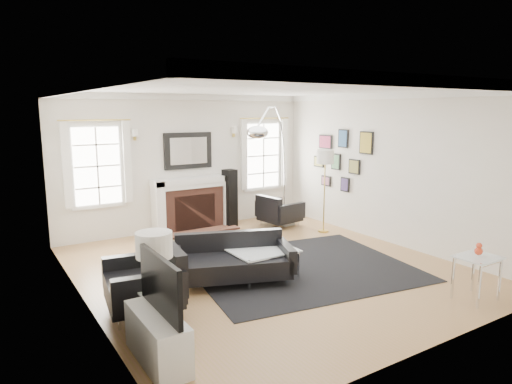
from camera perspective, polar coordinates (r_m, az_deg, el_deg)
floor at (r=7.38m, az=1.39°, el=-9.44°), size 6.00×6.00×0.00m
back_wall at (r=9.65m, az=-8.55°, el=3.67°), size 5.50×0.04×2.80m
front_wall at (r=4.88m, az=21.49°, el=-3.29°), size 5.50×0.04×2.80m
left_wall at (r=5.97m, az=-21.04°, el=-0.88°), size 0.04×6.00×2.80m
right_wall at (r=8.85m, az=16.43°, el=2.78°), size 0.04×6.00×2.80m
ceiling at (r=6.95m, az=1.50°, el=12.85°), size 5.50×6.00×0.02m
crown_molding at (r=6.95m, az=1.49°, el=12.35°), size 5.50×6.00×0.12m
fireplace at (r=9.59m, az=-7.90°, el=-1.54°), size 1.70×0.69×1.11m
mantel_mirror at (r=9.58m, az=-8.47°, el=5.13°), size 1.05×0.07×0.75m
window_left at (r=9.00m, az=-19.25°, el=3.13°), size 1.24×0.15×1.62m
window_right at (r=10.48m, az=0.88°, el=4.61°), size 1.24×0.15×1.62m
gallery_wall at (r=9.70m, az=10.58°, el=4.44°), size 0.04×1.73×1.29m
tv_unit at (r=4.82m, az=-12.18°, el=-16.55°), size 0.35×1.00×1.09m
area_rug at (r=7.40m, az=5.62°, el=-9.38°), size 3.73×3.26×0.01m
sofa at (r=6.75m, az=-3.00°, el=-8.60°), size 1.88×1.32×0.56m
armchair_left at (r=5.89m, az=-13.30°, el=-11.05°), size 1.01×1.09×0.66m
armchair_right at (r=9.87m, az=2.76°, el=-2.49°), size 0.85×0.92×0.56m
coffee_table at (r=6.97m, az=0.33°, el=-7.23°), size 0.95×0.95×0.42m
side_table_left at (r=5.47m, az=-12.37°, el=-12.65°), size 0.43×0.43×0.48m
nesting_table at (r=6.72m, az=25.94°, el=-8.24°), size 0.54×0.45×0.59m
gourd_lamp at (r=5.31m, az=-12.57°, el=-7.86°), size 0.41×0.41×0.66m
orange_vase at (r=6.66m, az=26.08°, el=-6.49°), size 0.10×0.10×0.17m
arc_floor_lamp at (r=8.87m, az=2.08°, el=3.45°), size 1.88×1.74×2.66m
stick_floor_lamp at (r=9.29m, az=8.64°, el=3.84°), size 0.34×0.34×1.69m
speaker_tower at (r=9.81m, az=-3.29°, el=-0.76°), size 0.29×0.29×1.23m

